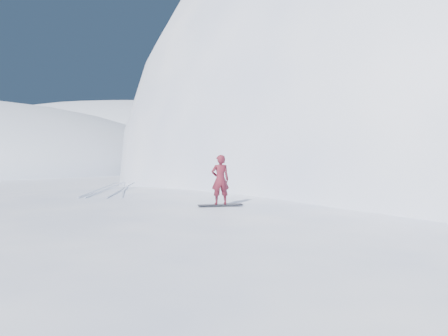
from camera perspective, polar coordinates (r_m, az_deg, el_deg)
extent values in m
plane|color=white|center=(12.73, -16.91, -16.40)|extent=(400.00, 400.00, 0.00)
ellipsoid|color=white|center=(15.10, -8.63, -13.16)|extent=(36.00, 28.00, 4.80)
ellipsoid|color=white|center=(31.68, 16.03, -4.67)|extent=(28.00, 24.00, 18.00)
ellipsoid|color=white|center=(129.10, -13.63, 1.15)|extent=(140.00, 90.00, 36.00)
ellipsoid|color=white|center=(18.79, -15.15, -9.98)|extent=(7.00, 6.30, 1.00)
ellipsoid|color=white|center=(15.70, 14.62, -12.59)|extent=(4.00, 3.60, 0.60)
cube|color=black|center=(12.43, -0.54, -5.27)|extent=(1.40, 0.69, 0.02)
imported|color=maroon|center=(12.34, -0.54, -1.67)|extent=(0.65, 0.53, 1.54)
cube|color=silver|center=(18.01, -17.19, -2.77)|extent=(0.97, 5.94, 0.04)
cube|color=silver|center=(17.89, -16.29, -2.80)|extent=(0.88, 5.95, 0.04)
cube|color=silver|center=(17.63, -14.24, -2.85)|extent=(1.12, 5.92, 0.04)
cube|color=silver|center=(17.62, -14.14, -2.85)|extent=(2.07, 5.67, 0.04)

